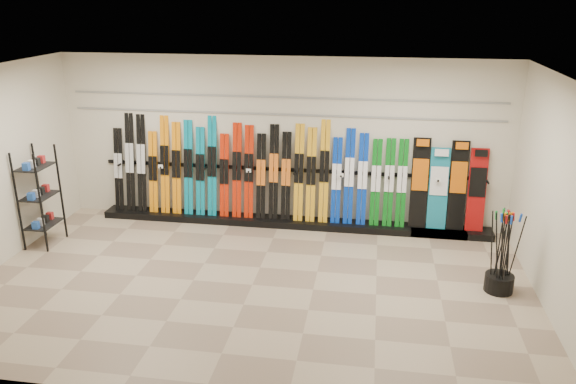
# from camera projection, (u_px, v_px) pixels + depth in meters

# --- Properties ---
(floor) EXTENTS (8.00, 8.00, 0.00)m
(floor) POSITION_uv_depth(u_px,v_px,m) (252.00, 285.00, 8.13)
(floor) COLOR #866F5C
(floor) RESTS_ON ground
(back_wall) EXTENTS (8.00, 0.00, 8.00)m
(back_wall) POSITION_uv_depth(u_px,v_px,m) (281.00, 142.00, 9.96)
(back_wall) COLOR beige
(back_wall) RESTS_ON floor
(right_wall) EXTENTS (0.00, 5.00, 5.00)m
(right_wall) POSITION_uv_depth(u_px,v_px,m) (561.00, 203.00, 7.04)
(right_wall) COLOR beige
(right_wall) RESTS_ON floor
(ceiling) EXTENTS (8.00, 8.00, 0.00)m
(ceiling) POSITION_uv_depth(u_px,v_px,m) (247.00, 76.00, 7.13)
(ceiling) COLOR silver
(ceiling) RESTS_ON back_wall
(ski_rack_base) EXTENTS (8.00, 0.40, 0.12)m
(ski_rack_base) POSITION_uv_depth(u_px,v_px,m) (291.00, 222.00, 10.20)
(ski_rack_base) COLOR black
(ski_rack_base) RESTS_ON floor
(skis) EXTENTS (5.37, 0.30, 1.83)m
(skis) POSITION_uv_depth(u_px,v_px,m) (253.00, 173.00, 10.08)
(skis) COLOR black
(skis) RESTS_ON ski_rack_base
(snowboards) EXTENTS (1.26, 0.24, 1.57)m
(snowboards) POSITION_uv_depth(u_px,v_px,m) (447.00, 187.00, 9.60)
(snowboards) COLOR black
(snowboards) RESTS_ON ski_rack_base
(accessory_rack) EXTENTS (0.40, 0.60, 1.66)m
(accessory_rack) POSITION_uv_depth(u_px,v_px,m) (40.00, 197.00, 9.22)
(accessory_rack) COLOR black
(accessory_rack) RESTS_ON floor
(pole_bin) EXTENTS (0.40, 0.40, 0.25)m
(pole_bin) POSITION_uv_depth(u_px,v_px,m) (499.00, 283.00, 7.93)
(pole_bin) COLOR black
(pole_bin) RESTS_ON floor
(ski_poles) EXTENTS (0.43, 0.34, 1.18)m
(ski_poles) POSITION_uv_depth(u_px,v_px,m) (503.00, 252.00, 7.75)
(ski_poles) COLOR black
(ski_poles) RESTS_ON pole_bin
(slatwall_rail_0) EXTENTS (7.60, 0.02, 0.03)m
(slatwall_rail_0) POSITION_uv_depth(u_px,v_px,m) (281.00, 114.00, 9.77)
(slatwall_rail_0) COLOR gray
(slatwall_rail_0) RESTS_ON back_wall
(slatwall_rail_1) EXTENTS (7.60, 0.02, 0.03)m
(slatwall_rail_1) POSITION_uv_depth(u_px,v_px,m) (280.00, 97.00, 9.67)
(slatwall_rail_1) COLOR gray
(slatwall_rail_1) RESTS_ON back_wall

